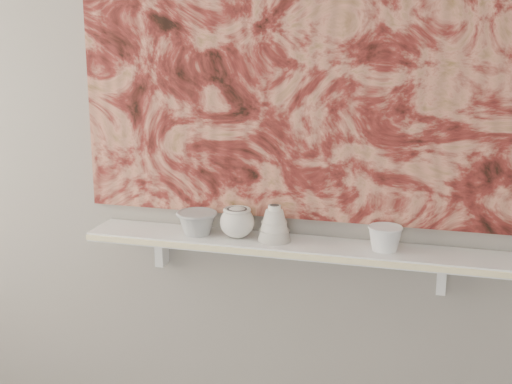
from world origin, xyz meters
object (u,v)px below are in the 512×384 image
(shelf, at_px, (290,246))
(bell_vessel, at_px, (274,223))
(bowl_white, at_px, (385,238))
(painting, at_px, (298,53))
(cup_cream, at_px, (237,222))
(bowl_grey, at_px, (197,222))

(shelf, height_order, bell_vessel, bell_vessel)
(bell_vessel, bearing_deg, shelf, 0.00)
(shelf, relative_size, bowl_white, 12.64)
(shelf, relative_size, painting, 0.93)
(cup_cream, xyz_separation_m, bowl_white, (0.49, 0.00, -0.01))
(bowl_grey, height_order, cup_cream, cup_cream)
(bell_vessel, height_order, bowl_white, bell_vessel)
(shelf, xyz_separation_m, bell_vessel, (-0.06, 0.00, 0.08))
(bell_vessel, bearing_deg, bowl_grey, 180.00)
(cup_cream, bearing_deg, painting, 23.61)
(bowl_grey, distance_m, cup_cream, 0.14)
(shelf, height_order, bowl_white, bowl_white)
(bowl_grey, distance_m, bowl_white, 0.64)
(bowl_grey, xyz_separation_m, cup_cream, (0.14, 0.00, 0.01))
(cup_cream, relative_size, bell_vessel, 0.95)
(cup_cream, bearing_deg, bowl_grey, 180.00)
(painting, distance_m, bowl_grey, 0.66)
(bowl_grey, xyz_separation_m, bell_vessel, (0.27, 0.00, 0.02))
(cup_cream, distance_m, bell_vessel, 0.13)
(bowl_white, bearing_deg, painting, 165.35)
(bowl_grey, relative_size, cup_cream, 1.22)
(painting, bearing_deg, cup_cream, -156.39)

